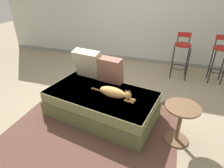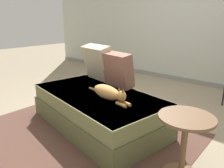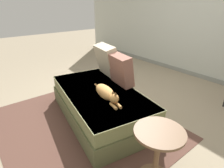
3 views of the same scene
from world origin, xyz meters
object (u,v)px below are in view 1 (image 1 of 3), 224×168
object	(u,v)px
throw_pillow_middle	(110,70)
bar_stool_by_doorway	(220,54)
side_table	(180,119)
cat	(114,93)
couch	(101,104)
bar_stool_near_window	(182,52)
throw_pillow_corner	(88,64)

from	to	relation	value
throw_pillow_middle	bar_stool_by_doorway	distance (m)	2.43
side_table	cat	bearing A→B (deg)	171.37
side_table	couch	bearing A→B (deg)	170.03
bar_stool_near_window	side_table	world-z (taller)	bar_stool_near_window
bar_stool_near_window	throw_pillow_middle	bearing A→B (deg)	-126.76
throw_pillow_corner	throw_pillow_middle	world-z (taller)	throw_pillow_corner
bar_stool_near_window	side_table	xyz separation A→B (m)	(0.02, -2.10, -0.23)
cat	couch	bearing A→B (deg)	164.88
throw_pillow_middle	bar_stool_near_window	bearing A→B (deg)	53.24
bar_stool_by_doorway	couch	bearing A→B (deg)	-135.35
throw_pillow_middle	couch	bearing A→B (deg)	-93.29
cat	side_table	distance (m)	0.96
throw_pillow_corner	bar_stool_near_window	size ratio (longest dim) A/B	0.53
bar_stool_by_doorway	side_table	size ratio (longest dim) A/B	1.77
cat	bar_stool_by_doorway	size ratio (longest dim) A/B	0.74
cat	side_table	bearing A→B (deg)	-8.63
bar_stool_near_window	side_table	distance (m)	2.11
cat	throw_pillow_corner	bearing A→B (deg)	141.70
throw_pillow_corner	side_table	distance (m)	1.74
cat	side_table	world-z (taller)	cat
bar_stool_by_doorway	throw_pillow_corner	bearing A→B (deg)	-147.88
bar_stool_near_window	side_table	size ratio (longest dim) A/B	1.78
throw_pillow_middle	bar_stool_by_doorway	bearing A→B (deg)	38.86
couch	bar_stool_near_window	world-z (taller)	bar_stool_near_window
throw_pillow_corner	side_table	bearing A→B (deg)	-22.25
couch	bar_stool_by_doorway	world-z (taller)	bar_stool_by_doorway
couch	throw_pillow_corner	world-z (taller)	throw_pillow_corner
bar_stool_near_window	bar_stool_by_doorway	world-z (taller)	bar_stool_near_window
throw_pillow_corner	throw_pillow_middle	bearing A→B (deg)	-9.97
couch	side_table	xyz separation A→B (m)	(1.18, -0.21, 0.15)
throw_pillow_corner	bar_stool_by_doorway	xyz separation A→B (m)	(2.31, 1.45, -0.05)
couch	side_table	bearing A→B (deg)	-9.97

